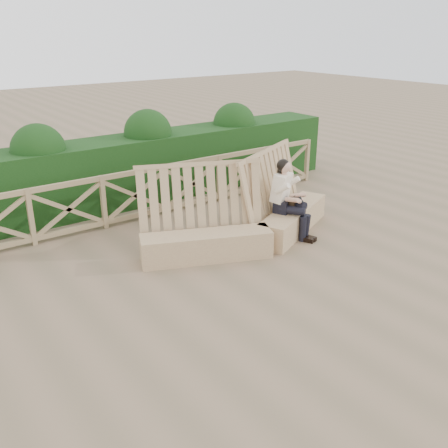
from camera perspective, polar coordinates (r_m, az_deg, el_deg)
ground at (r=8.02m, az=1.63°, el=-6.86°), size 60.00×60.00×0.00m
bench at (r=9.35m, az=2.99°, el=0.16°), size 4.40×1.64×1.62m
woman at (r=9.60m, az=7.27°, el=3.20°), size 0.62×0.97×1.53m
guardrail at (r=10.56m, az=-10.08°, el=3.23°), size 10.10×0.09×1.10m
hedge at (r=11.55m, az=-12.85°, el=5.64°), size 12.00×1.20×1.50m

